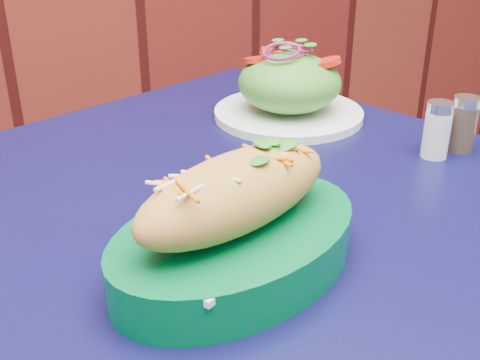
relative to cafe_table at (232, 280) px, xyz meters
name	(u,v)px	position (x,y,z in m)	size (l,w,h in m)	color
cafe_table	(232,280)	(0.00, 0.00, 0.00)	(1.00, 1.00, 0.75)	black
banh_mi_basket	(236,224)	(-0.04, -0.09, 0.13)	(0.29, 0.23, 0.12)	#00592A
salad_plate	(289,89)	(0.21, 0.22, 0.13)	(0.22, 0.22, 0.11)	white
salt_shaker	(437,130)	(0.30, 0.01, 0.12)	(0.03, 0.03, 0.07)	white
pepper_shaker	(463,124)	(0.34, 0.01, 0.12)	(0.03, 0.03, 0.07)	#3F3326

